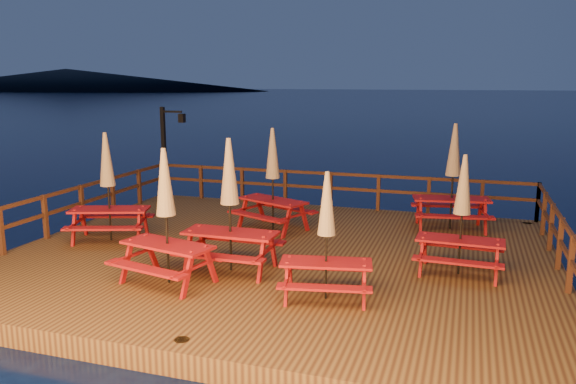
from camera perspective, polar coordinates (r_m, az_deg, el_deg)
name	(u,v)px	position (r m, az deg, el deg)	size (l,w,h in m)	color
ground	(280,269)	(12.95, -0.84, -7.83)	(500.00, 500.00, 0.00)	black
deck	(280,261)	(12.89, -0.84, -6.99)	(12.00, 10.00, 0.40)	#422615
deck_piles	(280,281)	(13.05, -0.83, -9.08)	(11.44, 9.44, 1.40)	#3B2112
railing	(302,203)	(14.27, 1.45, -1.17)	(11.80, 9.75, 1.10)	#3B2112
lamp_post	(168,144)	(18.75, -12.09, 4.78)	(0.85, 0.18, 3.00)	black
headland_left	(67,80)	(259.83, -21.56, 10.58)	(180.00, 84.00, 9.00)	black
picnic_table_0	(108,185)	(14.14, -17.82, 0.67)	(2.24, 2.03, 2.63)	#9B130E
picnic_table_1	(326,234)	(9.87, 3.92, -4.26)	(1.84, 1.62, 2.31)	#9B130E
picnic_table_2	(453,175)	(15.11, 16.40, 1.67)	(2.18, 1.91, 2.77)	#9B130E
picnic_table_3	(230,203)	(11.34, -5.93, -1.12)	(1.92, 1.58, 2.73)	#9B130E
picnic_table_4	(273,177)	(14.47, -1.56, 1.48)	(2.30, 2.12, 2.65)	#9B130E
picnic_table_5	(462,213)	(11.62, 17.25, -2.06)	(1.76, 1.47, 2.43)	#9B130E
picnic_table_6	(166,214)	(10.83, -12.28, -2.23)	(2.11, 1.86, 2.61)	#9B130E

